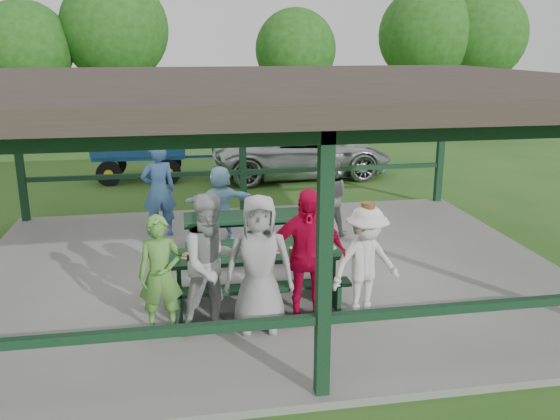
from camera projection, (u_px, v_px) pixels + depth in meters
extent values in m
plane|color=#2A581B|center=(269.00, 274.00, 10.24)|extent=(90.00, 90.00, 0.00)
cube|color=slate|center=(269.00, 271.00, 10.23)|extent=(10.00, 8.00, 0.10)
cube|color=black|center=(324.00, 267.00, 6.20)|extent=(0.15, 0.15, 3.00)
cube|color=black|center=(18.00, 153.00, 12.61)|extent=(0.15, 0.15, 3.00)
cube|color=black|center=(242.00, 146.00, 13.40)|extent=(0.15, 0.15, 3.00)
cube|color=black|center=(441.00, 140.00, 14.20)|extent=(0.15, 0.15, 3.00)
cube|color=black|center=(92.00, 337.00, 5.97)|extent=(4.65, 0.10, 0.10)
cube|color=black|center=(527.00, 303.00, 6.77)|extent=(4.65, 0.10, 0.10)
cube|color=black|center=(136.00, 176.00, 13.17)|extent=(4.65, 0.10, 0.10)
cube|color=black|center=(344.00, 168.00, 13.97)|extent=(4.65, 0.10, 0.10)
cube|color=black|center=(327.00, 134.00, 5.82)|extent=(9.80, 0.15, 0.20)
cube|color=black|center=(241.00, 83.00, 13.02)|extent=(9.80, 0.15, 0.20)
cube|color=#312823|center=(268.00, 85.00, 9.36)|extent=(10.60, 8.60, 0.24)
cube|color=black|center=(255.00, 255.00, 8.81)|extent=(2.61, 0.75, 0.06)
cube|color=black|center=(260.00, 288.00, 8.37)|extent=(2.61, 0.28, 0.05)
cube|color=black|center=(250.00, 260.00, 9.42)|extent=(2.61, 0.28, 0.05)
cube|color=black|center=(179.00, 281.00, 8.72)|extent=(0.06, 0.70, 0.75)
cube|color=black|center=(328.00, 271.00, 9.10)|extent=(0.06, 0.70, 0.75)
cube|color=black|center=(180.00, 291.00, 8.76)|extent=(0.06, 1.39, 0.45)
cube|color=black|center=(327.00, 280.00, 9.14)|extent=(0.06, 1.39, 0.45)
cube|color=black|center=(257.00, 216.00, 10.76)|extent=(2.61, 0.75, 0.06)
cube|color=black|center=(261.00, 241.00, 10.31)|extent=(2.61, 0.28, 0.05)
cube|color=black|center=(253.00, 223.00, 11.37)|extent=(2.61, 0.28, 0.05)
cube|color=black|center=(195.00, 238.00, 10.67)|extent=(0.06, 0.70, 0.75)
cube|color=black|center=(317.00, 231.00, 11.04)|extent=(0.06, 0.70, 0.75)
cube|color=black|center=(195.00, 245.00, 10.71)|extent=(0.06, 1.39, 0.45)
cube|color=black|center=(316.00, 239.00, 11.08)|extent=(0.06, 1.39, 0.45)
cylinder|color=white|center=(187.00, 256.00, 8.64)|extent=(0.22, 0.22, 0.01)
torus|color=#AB693C|center=(184.00, 256.00, 8.61)|extent=(0.10, 0.10, 0.03)
torus|color=#AB693C|center=(190.00, 255.00, 8.62)|extent=(0.10, 0.10, 0.03)
torus|color=#AB693C|center=(187.00, 254.00, 8.68)|extent=(0.10, 0.10, 0.03)
cylinder|color=white|center=(235.00, 253.00, 8.76)|extent=(0.22, 0.22, 0.01)
torus|color=#AB693C|center=(232.00, 253.00, 8.72)|extent=(0.10, 0.10, 0.03)
torus|color=#AB693C|center=(238.00, 252.00, 8.74)|extent=(0.10, 0.10, 0.03)
torus|color=#AB693C|center=(235.00, 251.00, 8.79)|extent=(0.10, 0.10, 0.03)
cylinder|color=white|center=(277.00, 251.00, 8.86)|extent=(0.22, 0.22, 0.01)
torus|color=#AB693C|center=(274.00, 250.00, 8.83)|extent=(0.10, 0.10, 0.03)
torus|color=#AB693C|center=(280.00, 250.00, 8.84)|extent=(0.10, 0.10, 0.03)
torus|color=#AB693C|center=(276.00, 249.00, 8.90)|extent=(0.10, 0.10, 0.03)
cylinder|color=white|center=(329.00, 248.00, 8.99)|extent=(0.22, 0.22, 0.01)
torus|color=#AB693C|center=(327.00, 247.00, 8.96)|extent=(0.10, 0.10, 0.03)
torus|color=#AB693C|center=(332.00, 247.00, 8.98)|extent=(0.10, 0.10, 0.03)
torus|color=#AB693C|center=(328.00, 246.00, 9.03)|extent=(0.10, 0.10, 0.03)
cylinder|color=#381E0F|center=(189.00, 258.00, 8.46)|extent=(0.06, 0.06, 0.10)
cylinder|color=#381E0F|center=(273.00, 253.00, 8.66)|extent=(0.06, 0.06, 0.10)
cylinder|color=#381E0F|center=(291.00, 252.00, 8.71)|extent=(0.06, 0.06, 0.10)
cylinder|color=#381E0F|center=(316.00, 250.00, 8.77)|extent=(0.06, 0.06, 0.10)
cone|color=white|center=(194.00, 249.00, 8.84)|extent=(0.09, 0.09, 0.10)
cone|color=white|center=(236.00, 246.00, 8.94)|extent=(0.09, 0.09, 0.10)
cone|color=white|center=(270.00, 244.00, 9.03)|extent=(0.09, 0.09, 0.10)
cone|color=white|center=(316.00, 242.00, 9.14)|extent=(0.09, 0.09, 0.10)
imported|color=#528D37|center=(161.00, 275.00, 7.81)|extent=(0.59, 0.39, 1.62)
imported|color=#9C9C9E|center=(213.00, 264.00, 7.79)|extent=(1.11, 0.98, 1.91)
imported|color=gray|center=(259.00, 263.00, 7.86)|extent=(0.99, 0.71, 1.88)
imported|color=#BB052E|center=(306.00, 256.00, 8.08)|extent=(1.16, 0.56, 1.91)
imported|color=silver|center=(366.00, 263.00, 8.19)|extent=(1.17, 0.85, 1.64)
cylinder|color=brown|center=(368.00, 211.00, 7.99)|extent=(0.39, 0.39, 0.02)
cylinder|color=brown|center=(368.00, 206.00, 7.97)|extent=(0.23, 0.23, 0.11)
imported|color=#98C8EB|center=(220.00, 203.00, 11.58)|extent=(1.43, 0.72, 1.48)
imported|color=#426BAC|center=(159.00, 191.00, 11.70)|extent=(0.78, 0.62, 1.88)
imported|color=gray|center=(330.00, 197.00, 11.87)|extent=(0.90, 0.81, 1.54)
imported|color=silver|center=(302.00, 152.00, 17.50)|extent=(5.38, 2.69, 1.46)
cube|color=navy|center=(140.00, 155.00, 17.11)|extent=(2.58, 1.34, 0.11)
cube|color=navy|center=(138.00, 151.00, 16.45)|extent=(2.55, 0.12, 0.36)
cube|color=navy|center=(141.00, 144.00, 17.66)|extent=(2.55, 0.12, 0.36)
cube|color=navy|center=(94.00, 148.00, 16.87)|extent=(0.09, 1.27, 0.36)
cube|color=navy|center=(184.00, 146.00, 17.23)|extent=(0.09, 1.27, 0.36)
cylinder|color=black|center=(109.00, 174.00, 16.45)|extent=(0.69, 0.18, 0.69)
cylinder|color=yellow|center=(109.00, 174.00, 16.45)|extent=(0.26, 0.21, 0.25)
cylinder|color=black|center=(115.00, 164.00, 17.75)|extent=(0.69, 0.18, 0.69)
cylinder|color=yellow|center=(115.00, 164.00, 17.75)|extent=(0.26, 0.21, 0.25)
cylinder|color=black|center=(169.00, 172.00, 16.69)|extent=(0.69, 0.18, 0.69)
cylinder|color=yellow|center=(169.00, 172.00, 16.69)|extent=(0.26, 0.21, 0.25)
cylinder|color=black|center=(170.00, 162.00, 17.98)|extent=(0.69, 0.18, 0.69)
cylinder|color=yellow|center=(170.00, 162.00, 17.98)|extent=(0.26, 0.21, 0.25)
cube|color=navy|center=(200.00, 156.00, 17.38)|extent=(0.91, 0.10, 0.07)
cone|color=#F2590C|center=(92.00, 145.00, 16.84)|extent=(0.03, 0.36, 0.36)
cylinder|color=black|center=(32.00, 111.00, 22.42)|extent=(0.36, 0.36, 2.69)
sphere|color=#1C4713|center=(25.00, 48.00, 21.78)|extent=(3.45, 3.45, 3.45)
cylinder|color=black|center=(120.00, 102.00, 23.42)|extent=(0.36, 0.36, 3.20)
sphere|color=#1C4713|center=(114.00, 29.00, 22.67)|extent=(4.09, 4.09, 4.09)
cylinder|color=black|center=(295.00, 104.00, 25.26)|extent=(0.36, 0.36, 2.63)
sphere|color=#1C4713|center=(295.00, 49.00, 24.64)|extent=(3.37, 3.37, 3.37)
cylinder|color=black|center=(422.00, 99.00, 25.19)|extent=(0.36, 0.36, 3.06)
sphere|color=#1C4713|center=(426.00, 35.00, 24.47)|extent=(3.92, 3.92, 3.92)
cylinder|color=black|center=(474.00, 99.00, 25.45)|extent=(0.36, 0.36, 3.05)
sphere|color=#1C4713|center=(479.00, 35.00, 24.73)|extent=(3.91, 3.91, 3.91)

